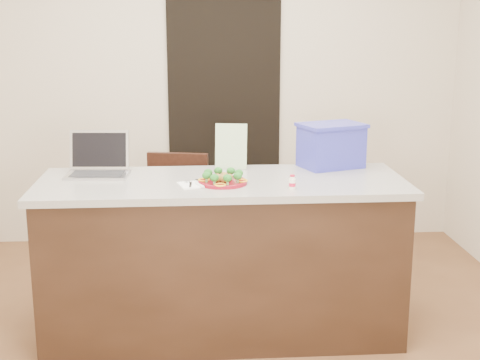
{
  "coord_description": "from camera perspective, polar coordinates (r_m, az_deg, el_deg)",
  "views": [
    {
      "loc": [
        -0.16,
        -3.38,
        1.8
      ],
      "look_at": [
        0.1,
        0.2,
        0.93
      ],
      "focal_mm": 50.0,
      "sensor_mm": 36.0,
      "label": 1
    }
  ],
  "objects": [
    {
      "name": "ground",
      "position": [
        3.83,
        -1.29,
        -14.38
      ],
      "size": [
        4.0,
        4.0,
        0.0
      ],
      "primitive_type": "plane",
      "color": "brown",
      "rests_on": "ground"
    },
    {
      "name": "room_shell",
      "position": [
        3.39,
        -1.44,
        10.58
      ],
      "size": [
        4.0,
        4.0,
        4.0
      ],
      "color": "white",
      "rests_on": "ground"
    },
    {
      "name": "doorway",
      "position": [
        5.43,
        -1.34,
        5.14
      ],
      "size": [
        0.9,
        0.02,
        2.0
      ],
      "primitive_type": "cube",
      "color": "black",
      "rests_on": "ground"
    },
    {
      "name": "island",
      "position": [
        3.87,
        -1.52,
        -6.58
      ],
      "size": [
        2.06,
        0.76,
        0.92
      ],
      "color": "black",
      "rests_on": "ground"
    },
    {
      "name": "plate",
      "position": [
        3.65,
        -1.48,
        -0.16
      ],
      "size": [
        0.27,
        0.27,
        0.02
      ],
      "rotation": [
        0.0,
        0.0,
        -0.2
      ],
      "color": "maroon",
      "rests_on": "island"
    },
    {
      "name": "meatballs",
      "position": [
        3.64,
        -1.44,
        0.21
      ],
      "size": [
        0.11,
        0.11,
        0.04
      ],
      "color": "olive",
      "rests_on": "plate"
    },
    {
      "name": "broccoli",
      "position": [
        3.64,
        -1.48,
        0.49
      ],
      "size": [
        0.23,
        0.23,
        0.04
      ],
      "color": "#165417",
      "rests_on": "plate"
    },
    {
      "name": "pepper_rings",
      "position": [
        3.65,
        -1.48,
        -0.01
      ],
      "size": [
        0.27,
        0.27,
        0.01
      ],
      "color": "yellow",
      "rests_on": "plate"
    },
    {
      "name": "napkin",
      "position": [
        3.63,
        -3.92,
        -0.4
      ],
      "size": [
        0.19,
        0.19,
        0.01
      ],
      "primitive_type": "cube",
      "rotation": [
        0.0,
        0.0,
        0.26
      ],
      "color": "white",
      "rests_on": "island"
    },
    {
      "name": "fork",
      "position": [
        3.63,
        -4.24,
        -0.28
      ],
      "size": [
        0.03,
        0.14,
        0.0
      ],
      "rotation": [
        0.0,
        0.0,
        -0.04
      ],
      "color": "silver",
      "rests_on": "napkin"
    },
    {
      "name": "knife",
      "position": [
        3.61,
        -3.45,
        -0.34
      ],
      "size": [
        0.05,
        0.18,
        0.01
      ],
      "rotation": [
        0.0,
        0.0,
        0.39
      ],
      "color": "white",
      "rests_on": "napkin"
    },
    {
      "name": "yogurt_bottle",
      "position": [
        3.54,
        4.48,
        -0.27
      ],
      "size": [
        0.04,
        0.04,
        0.08
      ],
      "rotation": [
        0.0,
        0.0,
        0.44
      ],
      "color": "white",
      "rests_on": "island"
    },
    {
      "name": "laptop",
      "position": [
        3.96,
        -11.99,
        1.45
      ],
      "size": [
        0.36,
        0.3,
        0.25
      ],
      "rotation": [
        0.0,
        0.0,
        -0.07
      ],
      "color": "#B7B7BC",
      "rests_on": "island"
    },
    {
      "name": "leaflet",
      "position": [
        4.0,
        -0.77,
        2.89
      ],
      "size": [
        0.19,
        0.07,
        0.27
      ],
      "primitive_type": "cube",
      "rotation": [
        -0.14,
        0.0,
        -0.17
      ],
      "color": "white",
      "rests_on": "island"
    },
    {
      "name": "blue_box",
      "position": [
        4.08,
        7.78,
        2.97
      ],
      "size": [
        0.44,
        0.37,
        0.27
      ],
      "rotation": [
        0.0,
        0.0,
        0.34
      ],
      "color": "#2F32AD",
      "rests_on": "island"
    },
    {
      "name": "chair",
      "position": [
        4.46,
        -5.28,
        -2.99
      ],
      "size": [
        0.49,
        0.49,
        0.93
      ],
      "rotation": [
        0.0,
        0.0,
        -0.21
      ],
      "color": "black",
      "rests_on": "ground"
    }
  ]
}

